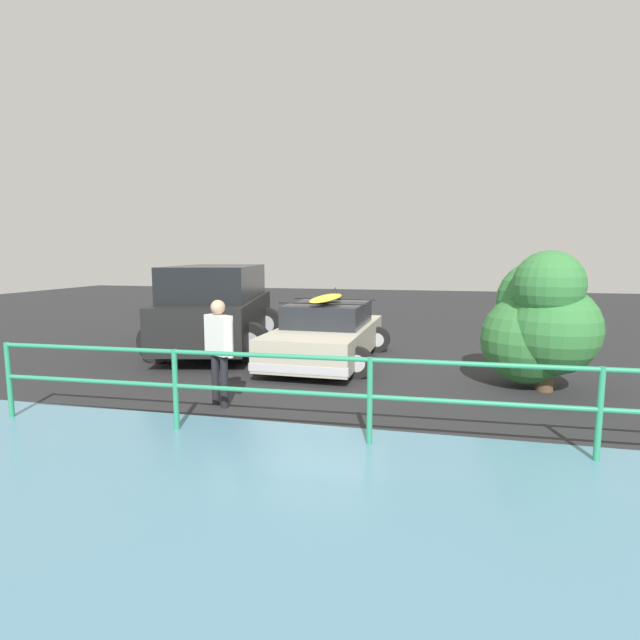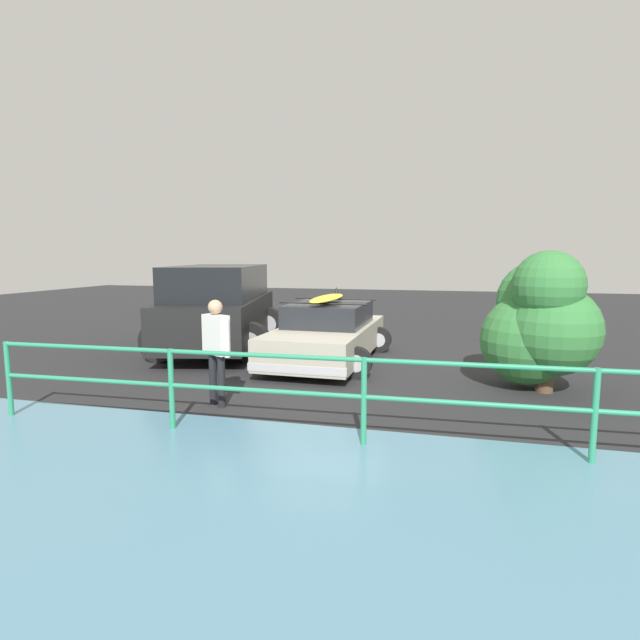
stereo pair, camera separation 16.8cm
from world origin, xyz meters
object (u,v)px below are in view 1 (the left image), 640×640
object	(u,v)px
suv_car	(218,307)
bush_near_left	(540,320)
sedan_car	(327,334)
person_bystander	(219,343)

from	to	relation	value
suv_car	bush_near_left	world-z (taller)	bush_near_left
sedan_car	suv_car	world-z (taller)	suv_car
person_bystander	bush_near_left	bearing A→B (deg)	-155.76
person_bystander	bush_near_left	xyz separation A→B (m)	(-4.76, -2.14, 0.20)
suv_car	person_bystander	xyz separation A→B (m)	(-1.89, 4.11, -0.07)
sedan_car	person_bystander	xyz separation A→B (m)	(0.85, 3.49, 0.37)
suv_car	bush_near_left	xyz separation A→B (m)	(-6.65, 1.97, 0.13)
person_bystander	suv_car	bearing A→B (deg)	-65.25
sedan_car	bush_near_left	xyz separation A→B (m)	(-3.91, 1.35, 0.57)
bush_near_left	person_bystander	bearing A→B (deg)	24.24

